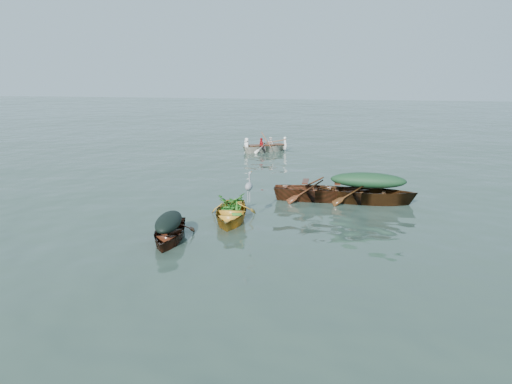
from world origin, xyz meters
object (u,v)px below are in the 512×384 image
at_px(yellow_dinghy, 231,221).
at_px(rowed_boat, 266,152).
at_px(dark_covered_boat, 169,240).
at_px(heron, 249,192).
at_px(open_wooden_boat, 321,200).
at_px(green_tarp_boat, 367,203).

relative_size(yellow_dinghy, rowed_boat, 0.89).
relative_size(dark_covered_boat, heron, 3.41).
height_order(dark_covered_boat, rowed_boat, rowed_boat).
distance_m(yellow_dinghy, heron, 1.06).
bearing_deg(dark_covered_boat, heron, 42.16).
bearing_deg(open_wooden_boat, dark_covered_boat, 142.33).
xyz_separation_m(green_tarp_boat, open_wooden_boat, (-1.58, 0.02, 0.00)).
xyz_separation_m(yellow_dinghy, rowed_boat, (-1.50, 13.36, 0.00)).
relative_size(green_tarp_boat, rowed_boat, 1.26).
bearing_deg(heron, yellow_dinghy, -174.81).
bearing_deg(green_tarp_boat, open_wooden_boat, 90.00).
xyz_separation_m(dark_covered_boat, rowed_boat, (-0.37, 15.43, 0.00)).
xyz_separation_m(yellow_dinghy, heron, (0.54, 0.13, 0.90)).
bearing_deg(green_tarp_boat, heron, 130.19).
bearing_deg(rowed_boat, yellow_dinghy, 153.55).
bearing_deg(green_tarp_boat, rowed_boat, 28.83).
relative_size(dark_covered_boat, rowed_boat, 0.86).
bearing_deg(dark_covered_boat, open_wooden_boat, 44.28).
bearing_deg(rowed_boat, open_wooden_boat, 168.09).
bearing_deg(heron, open_wooden_boat, 48.13).
bearing_deg(green_tarp_boat, dark_covered_boat, 135.19).
bearing_deg(heron, dark_covered_boat, -135.67).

